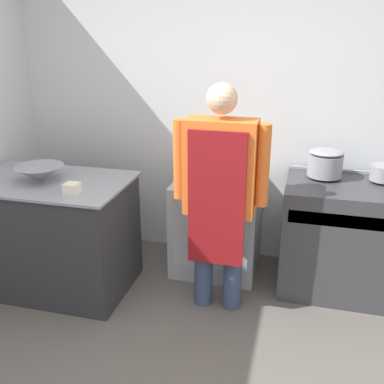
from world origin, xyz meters
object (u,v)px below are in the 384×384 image
(person_cook, at_px, (220,188))
(sauce_pot, at_px, (383,173))
(fridge_unit, at_px, (217,226))
(stock_pot, at_px, (325,162))
(mixing_bowl, at_px, (40,174))
(stove, at_px, (348,238))
(plastic_tub, at_px, (72,188))

(person_cook, height_order, sauce_pot, person_cook)
(fridge_unit, distance_m, person_cook, 0.80)
(fridge_unit, bearing_deg, person_cook, -77.55)
(stock_pot, xyz_separation_m, sauce_pot, (0.44, -0.00, -0.05))
(person_cook, distance_m, stock_pot, 0.95)
(person_cook, bearing_deg, stock_pot, 40.58)
(mixing_bowl, bearing_deg, stock_pot, 17.96)
(stove, xyz_separation_m, stock_pot, (-0.23, 0.12, 0.58))
(plastic_tub, bearing_deg, mixing_bowl, 153.48)
(sauce_pot, bearing_deg, person_cook, -151.88)
(stove, bearing_deg, mixing_bowl, -166.45)
(person_cook, xyz_separation_m, plastic_tub, (-1.02, -0.25, -0.01))
(stock_pot, bearing_deg, person_cook, -139.42)
(stock_pot, bearing_deg, plastic_tub, -153.59)
(mixing_bowl, height_order, plastic_tub, mixing_bowl)
(mixing_bowl, bearing_deg, sauce_pot, 15.04)
(mixing_bowl, height_order, stock_pot, stock_pot)
(stove, bearing_deg, plastic_tub, -159.30)
(fridge_unit, xyz_separation_m, plastic_tub, (-0.89, -0.80, 0.55))
(fridge_unit, relative_size, plastic_tub, 8.11)
(mixing_bowl, distance_m, plastic_tub, 0.41)
(stove, distance_m, plastic_tub, 2.17)
(stove, distance_m, mixing_bowl, 2.46)
(person_cook, bearing_deg, mixing_bowl, -177.36)
(fridge_unit, distance_m, plastic_tub, 1.32)
(fridge_unit, bearing_deg, stove, -3.15)
(person_cook, relative_size, stock_pot, 6.25)
(fridge_unit, height_order, stock_pot, stock_pot)
(person_cook, distance_m, sauce_pot, 1.31)
(person_cook, xyz_separation_m, stock_pot, (0.72, 0.62, 0.06))
(mixing_bowl, distance_m, stock_pot, 2.21)
(stove, height_order, mixing_bowl, mixing_bowl)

